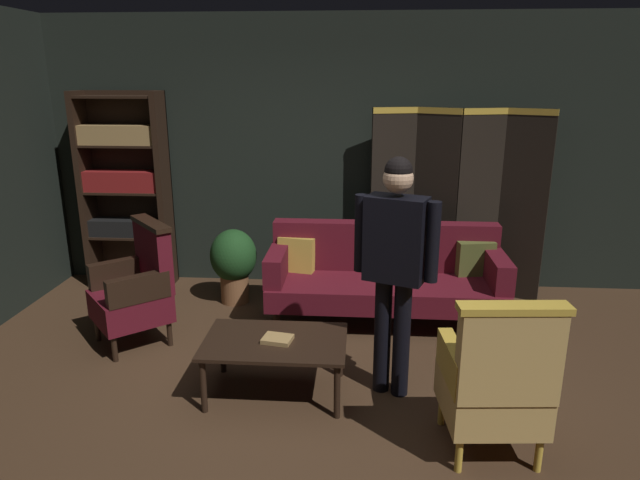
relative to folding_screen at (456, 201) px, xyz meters
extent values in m
plane|color=#3D2819|center=(-1.27, -2.14, -0.99)|extent=(10.00, 10.00, 0.00)
cube|color=black|center=(-1.27, 0.31, 0.41)|extent=(7.20, 0.10, 2.80)
cube|color=black|center=(-0.64, 0.07, -0.04)|extent=(0.45, 0.15, 1.90)
cube|color=gold|center=(-0.64, 0.07, 0.88)|extent=(0.45, 0.16, 0.06)
cube|color=black|center=(-0.21, 0.02, -0.04)|extent=(0.42, 0.24, 1.90)
cube|color=gold|center=(-0.21, 0.02, 0.88)|extent=(0.42, 0.25, 0.06)
cube|color=black|center=(0.21, -0.02, -0.04)|extent=(0.45, 0.16, 1.90)
cube|color=gold|center=(0.21, -0.02, 0.88)|extent=(0.45, 0.16, 0.06)
cube|color=black|center=(0.64, -0.06, -0.04)|extent=(0.42, 0.23, 1.90)
cube|color=gold|center=(0.64, -0.06, 0.88)|extent=(0.43, 0.24, 0.06)
cube|color=black|center=(-3.84, 0.04, 0.04)|extent=(0.06, 0.32, 2.05)
cube|color=black|center=(-3.00, 0.04, 0.04)|extent=(0.06, 0.32, 2.05)
cube|color=black|center=(-3.42, 0.19, 0.04)|extent=(0.90, 0.02, 2.05)
cube|color=black|center=(-3.42, 0.04, -0.93)|extent=(0.86, 0.30, 0.02)
cube|color=black|center=(-3.42, 0.04, -0.44)|extent=(0.86, 0.30, 0.02)
cube|color=black|center=(-3.42, 0.02, -0.34)|extent=(0.78, 0.22, 0.17)
cube|color=black|center=(-3.42, 0.04, 0.04)|extent=(0.86, 0.30, 0.02)
cube|color=maroon|center=(-3.42, 0.02, 0.16)|extent=(0.78, 0.22, 0.21)
cube|color=black|center=(-3.42, 0.04, 0.52)|extent=(0.86, 0.30, 0.02)
cube|color=#9E7A47|center=(-3.42, 0.02, 0.63)|extent=(0.78, 0.22, 0.20)
cube|color=black|center=(-3.42, 0.04, 1.00)|extent=(0.86, 0.30, 0.02)
cylinder|color=black|center=(-1.67, -1.09, -0.88)|extent=(0.07, 0.07, 0.22)
cylinder|color=black|center=(0.23, -1.09, -0.88)|extent=(0.07, 0.07, 0.22)
cylinder|color=black|center=(-1.67, -0.49, -0.88)|extent=(0.07, 0.07, 0.22)
cylinder|color=black|center=(0.23, -0.49, -0.88)|extent=(0.07, 0.07, 0.22)
cube|color=#4C0F19|center=(-0.72, -0.79, -0.67)|extent=(2.10, 0.76, 0.20)
cube|color=#4C0F19|center=(-0.72, -0.48, -0.34)|extent=(2.10, 0.18, 0.46)
cube|color=#4C0F19|center=(-1.70, -0.79, -0.44)|extent=(0.16, 0.68, 0.26)
cube|color=#4C0F19|center=(0.26, -0.79, -0.44)|extent=(0.16, 0.68, 0.26)
cube|color=#B79338|center=(-1.55, -0.59, -0.42)|extent=(0.36, 0.21, 0.35)
cube|color=tan|center=(-0.72, -0.59, -0.42)|extent=(0.35, 0.17, 0.35)
cube|color=#4C5123|center=(0.11, -0.59, -0.42)|extent=(0.36, 0.18, 0.34)
cylinder|color=black|center=(-1.99, -2.31, -0.79)|extent=(0.04, 0.04, 0.39)
cylinder|color=black|center=(-1.09, -2.31, -0.79)|extent=(0.04, 0.04, 0.39)
cylinder|color=black|center=(-1.99, -1.77, -0.79)|extent=(0.04, 0.04, 0.39)
cylinder|color=black|center=(-1.09, -1.77, -0.79)|extent=(0.04, 0.04, 0.39)
cube|color=black|center=(-1.54, -2.04, -0.58)|extent=(1.00, 0.64, 0.03)
cylinder|color=gold|center=(0.06, -2.29, -0.88)|extent=(0.04, 0.04, 0.22)
cylinder|color=gold|center=(-0.40, -2.33, -0.88)|extent=(0.04, 0.04, 0.22)
cylinder|color=gold|center=(0.09, -2.75, -0.88)|extent=(0.04, 0.04, 0.22)
cylinder|color=gold|center=(-0.36, -2.79, -0.88)|extent=(0.04, 0.04, 0.22)
cube|color=tan|center=(-0.15, -2.54, -0.65)|extent=(0.60, 0.60, 0.24)
cube|color=tan|center=(-0.14, -2.77, -0.26)|extent=(0.57, 0.16, 0.54)
cube|color=gold|center=(-0.14, -2.77, 0.03)|extent=(0.61, 0.18, 0.04)
cube|color=gold|center=(0.09, -2.52, -0.42)|extent=(0.13, 0.51, 0.22)
cube|color=gold|center=(-0.39, -2.56, -0.42)|extent=(0.13, 0.51, 0.22)
cylinder|color=black|center=(-3.19, -1.33, -0.88)|extent=(0.04, 0.04, 0.22)
cylinder|color=black|center=(-2.89, -1.68, -0.88)|extent=(0.04, 0.04, 0.22)
cylinder|color=black|center=(-2.84, -1.03, -0.88)|extent=(0.04, 0.04, 0.22)
cylinder|color=black|center=(-2.54, -1.38, -0.88)|extent=(0.04, 0.04, 0.22)
cube|color=#4C0F19|center=(-2.87, -1.35, -0.65)|extent=(0.79, 0.79, 0.24)
cube|color=#4C0F19|center=(-2.69, -1.20, -0.26)|extent=(0.46, 0.50, 0.54)
cube|color=black|center=(-2.69, -1.20, 0.03)|extent=(0.49, 0.54, 0.04)
cube|color=black|center=(-3.02, -1.17, -0.42)|extent=(0.44, 0.40, 0.22)
cube|color=black|center=(-2.71, -1.53, -0.42)|extent=(0.44, 0.40, 0.22)
cylinder|color=black|center=(-0.65, -1.98, -0.56)|extent=(0.12, 0.12, 0.86)
cylinder|color=black|center=(-0.78, -1.93, -0.56)|extent=(0.12, 0.12, 0.86)
cube|color=maroon|center=(-0.72, -1.96, -0.09)|extent=(0.36, 0.27, 0.09)
cube|color=black|center=(-0.72, -1.96, 0.16)|extent=(0.45, 0.34, 0.58)
cube|color=white|center=(-0.68, -1.86, 0.19)|extent=(0.13, 0.06, 0.41)
cube|color=maroon|center=(-0.68, -1.85, 0.42)|extent=(0.09, 0.05, 0.04)
cylinder|color=black|center=(-0.49, -2.05, 0.17)|extent=(0.09, 0.09, 0.54)
cylinder|color=black|center=(-0.95, -1.87, 0.17)|extent=(0.09, 0.09, 0.54)
sphere|color=tan|center=(-0.72, -1.96, 0.57)|extent=(0.20, 0.20, 0.20)
sphere|color=black|center=(-0.72, -1.96, 0.62)|extent=(0.18, 0.18, 0.18)
cylinder|color=brown|center=(-2.20, -0.39, -0.85)|extent=(0.28, 0.28, 0.28)
ellipsoid|color=#193D19|center=(-2.20, -0.39, -0.50)|extent=(0.46, 0.46, 0.53)
cube|color=#9E7A47|center=(-1.52, -2.06, -0.55)|extent=(0.23, 0.19, 0.03)
camera|label=1|loc=(-0.96, -5.58, 1.22)|focal=31.50mm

